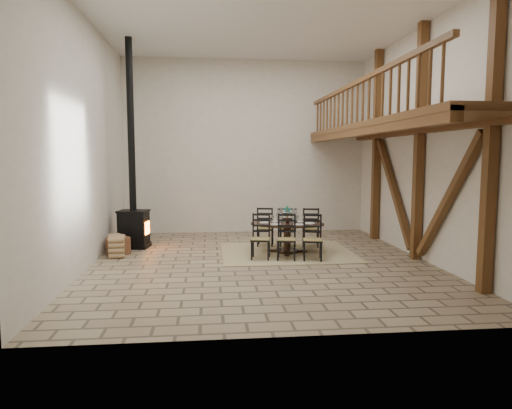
{
  "coord_description": "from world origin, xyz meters",
  "views": [
    {
      "loc": [
        -1.08,
        -9.36,
        2.22
      ],
      "look_at": [
        -0.07,
        0.4,
        1.19
      ],
      "focal_mm": 32.0,
      "sensor_mm": 36.0,
      "label": 1
    }
  ],
  "objects": [
    {
      "name": "log_stack",
      "position": [
        -3.13,
        0.84,
        0.23
      ],
      "size": [
        0.41,
        0.51,
        0.46
      ],
      "rotation": [
        0.0,
        0.0,
        0.16
      ],
      "color": "tan",
      "rests_on": "ground"
    },
    {
      "name": "dining_table",
      "position": [
        0.7,
        0.89,
        0.38
      ],
      "size": [
        1.86,
        2.14,
        1.09
      ],
      "rotation": [
        0.0,
        0.0,
        -0.19
      ],
      "color": "black",
      "rests_on": "ground"
    },
    {
      "name": "rug",
      "position": [
        0.7,
        0.89,
        0.01
      ],
      "size": [
        3.0,
        2.5,
        0.02
      ],
      "primitive_type": "cube",
      "color": "tan",
      "rests_on": "ground"
    },
    {
      "name": "log_basket",
      "position": [
        -3.17,
        1.2,
        0.2
      ],
      "size": [
        0.56,
        0.56,
        0.46
      ],
      "rotation": [
        0.0,
        0.0,
        0.05
      ],
      "color": "brown",
      "rests_on": "ground"
    },
    {
      "name": "ground",
      "position": [
        0.0,
        0.0,
        0.0
      ],
      "size": [
        8.0,
        8.0,
        0.0
      ],
      "primitive_type": "plane",
      "color": "#998666",
      "rests_on": "ground"
    },
    {
      "name": "room_shell",
      "position": [
        1.19,
        0.0,
        3.01
      ],
      "size": [
        7.02,
        8.02,
        5.01
      ],
      "color": "silver",
      "rests_on": "ground"
    },
    {
      "name": "wood_stove",
      "position": [
        -2.92,
        1.87,
        1.11
      ],
      "size": [
        0.79,
        0.65,
        5.0
      ],
      "rotation": [
        0.0,
        0.0,
        -0.16
      ],
      "color": "black",
      "rests_on": "ground"
    }
  ]
}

